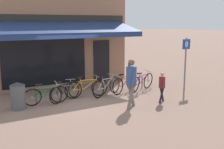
{
  "coord_description": "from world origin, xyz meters",
  "views": [
    {
      "loc": [
        -4.32,
        -9.59,
        3.02
      ],
      "look_at": [
        1.09,
        -0.66,
        1.05
      ],
      "focal_mm": 45.0,
      "sensor_mm": 36.0,
      "label": 1
    }
  ],
  "objects": [
    {
      "name": "bicycle_orange",
      "position": [
        0.51,
        0.37,
        0.39
      ],
      "size": [
        1.83,
        0.52,
        0.86
      ],
      "rotation": [
        -0.01,
        0.0,
        -0.12
      ],
      "color": "black",
      "rests_on": "ground_plane"
    },
    {
      "name": "bike_rack_rail",
      "position": [
        0.92,
        0.44,
        0.49
      ],
      "size": [
        5.0,
        0.04,
        0.57
      ],
      "color": "#47494F",
      "rests_on": "ground_plane"
    },
    {
      "name": "bicycle_green",
      "position": [
        -1.22,
        0.21,
        0.36
      ],
      "size": [
        1.67,
        0.53,
        0.84
      ],
      "rotation": [
        0.15,
        0.0,
        -0.11
      ],
      "color": "black",
      "rests_on": "ground_plane"
    },
    {
      "name": "litter_bin",
      "position": [
        -2.23,
        0.18,
        0.49
      ],
      "size": [
        0.52,
        0.52,
        0.97
      ],
      "color": "#515459",
      "rests_on": "ground_plane"
    },
    {
      "name": "parking_sign",
      "position": [
        4.84,
        -0.75,
        1.43
      ],
      "size": [
        0.44,
        0.07,
        2.33
      ],
      "color": "slate",
      "rests_on": "ground_plane"
    },
    {
      "name": "bicycle_red",
      "position": [
        2.27,
        0.2,
        0.38
      ],
      "size": [
        1.65,
        0.72,
        0.85
      ],
      "rotation": [
        -0.01,
        0.0,
        0.35
      ],
      "color": "black",
      "rests_on": "ground_plane"
    },
    {
      "name": "pedestrian_adult",
      "position": [
        1.25,
        -1.7,
        1.07
      ],
      "size": [
        0.57,
        0.67,
        1.76
      ],
      "rotation": [
        0.0,
        0.0,
        0.2
      ],
      "color": "slate",
      "rests_on": "ground_plane"
    },
    {
      "name": "shop_front",
      "position": [
        0.41,
        4.24,
        2.41
      ],
      "size": [
        7.09,
        4.96,
        4.83
      ],
      "color": "#9E7056",
      "rests_on": "ground_plane"
    },
    {
      "name": "ground_plane",
      "position": [
        0.0,
        0.0,
        0.0
      ],
      "size": [
        160.0,
        160.0,
        0.0
      ],
      "primitive_type": "plane",
      "color": "#846656"
    },
    {
      "name": "bicycle_black",
      "position": [
        -0.42,
        0.37,
        0.35
      ],
      "size": [
        1.59,
        0.94,
        0.81
      ],
      "rotation": [
        -0.15,
        0.0,
        0.48
      ],
      "color": "black",
      "rests_on": "ground_plane"
    },
    {
      "name": "bicycle_purple",
      "position": [
        3.07,
        0.08,
        0.39
      ],
      "size": [
        1.78,
        0.78,
        0.89
      ],
      "rotation": [
        0.13,
        0.0,
        0.36
      ],
      "color": "black",
      "rests_on": "ground_plane"
    },
    {
      "name": "bicycle_silver",
      "position": [
        1.36,
        0.21,
        0.38
      ],
      "size": [
        1.69,
        0.78,
        0.85
      ],
      "rotation": [
        -0.04,
        0.0,
        0.37
      ],
      "color": "black",
      "rests_on": "ground_plane"
    },
    {
      "name": "pedestrian_child",
      "position": [
        2.65,
        -1.74,
        0.71
      ],
      "size": [
        0.39,
        0.4,
        1.17
      ],
      "rotation": [
        0.0,
        0.0,
        0.08
      ],
      "color": "black",
      "rests_on": "ground_plane"
    }
  ]
}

